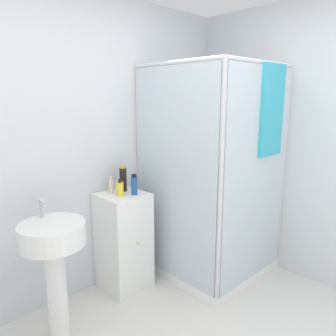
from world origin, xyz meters
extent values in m
cube|color=silver|center=(0.00, 1.70, 1.25)|extent=(6.40, 0.06, 2.50)
cube|color=white|center=(1.17, 1.17, 0.04)|extent=(1.00, 1.00, 0.09)
cylinder|color=silver|center=(1.65, 1.65, 0.98)|extent=(0.04, 0.04, 1.96)
cylinder|color=silver|center=(0.69, 1.65, 0.98)|extent=(0.04, 0.04, 1.96)
cylinder|color=silver|center=(1.65, 0.69, 0.98)|extent=(0.04, 0.04, 1.96)
cylinder|color=silver|center=(0.69, 0.69, 0.98)|extent=(0.04, 0.04, 1.96)
cylinder|color=silver|center=(1.17, 0.69, 1.94)|extent=(0.96, 0.04, 0.04)
cylinder|color=silver|center=(1.17, 1.65, 1.94)|extent=(0.96, 0.04, 0.04)
cylinder|color=silver|center=(0.69, 1.17, 1.94)|extent=(0.04, 0.96, 0.04)
cylinder|color=silver|center=(1.65, 1.17, 1.94)|extent=(0.04, 0.96, 0.04)
cube|color=silver|center=(1.17, 0.68, 1.01)|extent=(0.93, 0.01, 1.83)
cube|color=silver|center=(0.68, 1.17, 1.01)|extent=(0.01, 0.93, 1.83)
cylinder|color=#B7BABF|center=(1.42, 1.59, 0.82)|extent=(0.02, 0.02, 1.47)
cylinder|color=#B7BABF|center=(1.42, 1.54, 1.58)|extent=(0.07, 0.07, 0.04)
cube|color=#38ADC6|center=(1.32, 0.66, 1.56)|extent=(0.33, 0.03, 0.75)
cube|color=white|center=(0.36, 1.47, 0.43)|extent=(0.38, 0.38, 0.87)
sphere|color=gold|center=(0.36, 1.27, 0.48)|extent=(0.02, 0.02, 0.02)
cylinder|color=white|center=(-0.38, 1.25, 0.36)|extent=(0.14, 0.14, 0.71)
cylinder|color=white|center=(-0.38, 1.25, 0.79)|extent=(0.43, 0.43, 0.15)
cylinder|color=#B7BABF|center=(-0.38, 1.40, 0.93)|extent=(0.02, 0.02, 0.13)
cube|color=#B7BABF|center=(-0.38, 1.36, 0.98)|extent=(0.02, 0.07, 0.02)
cylinder|color=yellow|center=(0.31, 1.44, 0.92)|extent=(0.06, 0.06, 0.12)
cylinder|color=black|center=(0.31, 1.44, 0.99)|extent=(0.02, 0.02, 0.02)
cube|color=black|center=(0.31, 1.42, 1.01)|extent=(0.01, 0.03, 0.01)
cylinder|color=black|center=(0.42, 1.54, 0.97)|extent=(0.06, 0.06, 0.20)
cylinder|color=gold|center=(0.42, 1.54, 1.08)|extent=(0.05, 0.05, 0.02)
cylinder|color=#1E4C93|center=(0.42, 1.38, 0.94)|extent=(0.05, 0.05, 0.15)
cylinder|color=black|center=(0.42, 1.38, 1.03)|extent=(0.04, 0.04, 0.02)
cylinder|color=beige|center=(0.31, 1.57, 0.92)|extent=(0.05, 0.05, 0.11)
cylinder|color=silver|center=(0.31, 1.57, 0.99)|extent=(0.02, 0.02, 0.02)
cube|color=silver|center=(0.31, 1.56, 1.01)|extent=(0.01, 0.02, 0.01)
camera|label=1|loc=(-1.22, -0.73, 1.67)|focal=35.00mm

